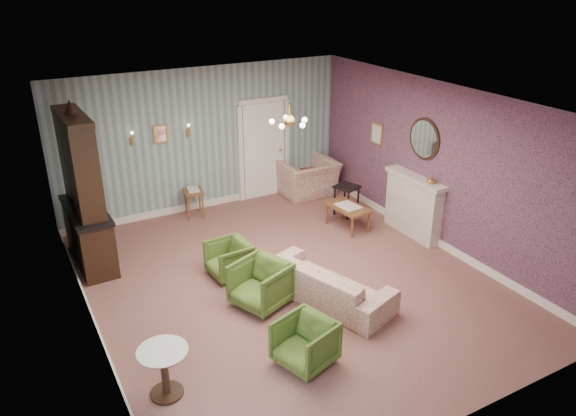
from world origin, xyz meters
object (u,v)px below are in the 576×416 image
coffee_table (347,217)px  side_table_black (346,200)px  pedestal_table (165,372)px  fireplace (413,206)px  olive_chair_a (305,341)px  olive_chair_b (261,282)px  dresser (82,187)px  sofa_chintz (328,277)px  wingback_chair (307,172)px  olive_chair_c (229,257)px

coffee_table → side_table_black: bearing=57.7°
pedestal_table → fireplace: bearing=19.7°
olive_chair_a → olive_chair_b: bearing=158.5°
fireplace → coffee_table: fireplace is taller
olive_chair_b → dresser: dresser is taller
sofa_chintz → wingback_chair: size_ratio=1.73×
olive_chair_b → side_table_black: olive_chair_b is taller
fireplace → pedestal_table: 5.71m
wingback_chair → side_table_black: bearing=95.0°
olive_chair_a → olive_chair_c: (0.03, 2.49, -0.01)m
olive_chair_b → coffee_table: 3.07m
olive_chair_b → wingback_chair: size_ratio=0.64×
fireplace → side_table_black: bearing=113.9°
olive_chair_b → wingback_chair: (2.84, 3.42, 0.14)m
olive_chair_b → fireplace: (3.54, 0.76, 0.20)m
olive_chair_c → sofa_chintz: bearing=32.7°
olive_chair_a → coffee_table: 4.09m
olive_chair_a → dresser: (-1.84, 4.03, 1.03)m
dresser → pedestal_table: dresser is taller
dresser → olive_chair_b: bearing=-54.3°
sofa_chintz → wingback_chair: 4.25m
olive_chair_a → side_table_black: olive_chair_a is taller
dresser → fireplace: size_ratio=1.96×
olive_chair_c → side_table_black: (3.03, 1.06, -0.01)m
olive_chair_b → wingback_chair: bearing=118.4°
olive_chair_a → olive_chair_b: olive_chair_b is taller
olive_chair_a → fireplace: 4.28m
olive_chair_a → coffee_table: size_ratio=0.75×
olive_chair_b → wingback_chair: 4.45m
olive_chair_a → dresser: dresser is taller
wingback_chair → dresser: (-4.78, -0.86, 0.85)m
dresser → pedestal_table: (0.12, -3.73, -1.05)m
sofa_chintz → coffee_table: (1.70, 1.94, -0.17)m
wingback_chair → sofa_chintz: bearing=63.3°
olive_chair_c → olive_chair_b: bearing=0.8°
olive_chair_a → coffee_table: bearing=120.4°
dresser → pedestal_table: 3.87m
coffee_table → sofa_chintz: bearing=-131.2°
pedestal_table → olive_chair_c: bearing=51.2°
wingback_chair → olive_chair_a: bearing=58.8°
olive_chair_a → dresser: bearing=-172.9°
wingback_chair → pedestal_table: bearing=44.4°
dresser → side_table_black: size_ratio=4.34×
fireplace → pedestal_table: size_ratio=2.16×
olive_chair_b → sofa_chintz: sofa_chintz is taller
olive_chair_c → pedestal_table: bearing=-41.9°
wingback_chair → pedestal_table: (-4.66, -4.58, -0.20)m
olive_chair_a → wingback_chair: (2.94, 4.89, 0.18)m
olive_chair_a → olive_chair_c: olive_chair_a is taller
olive_chair_c → dresser: dresser is taller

